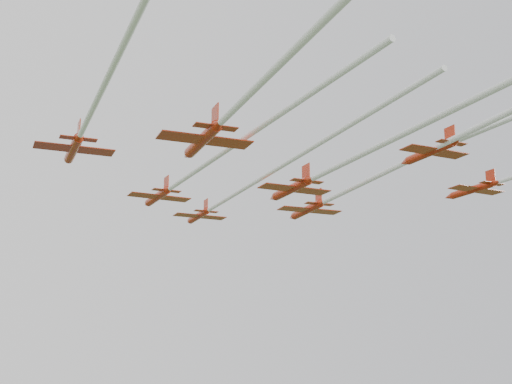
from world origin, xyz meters
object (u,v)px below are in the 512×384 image
jet_lead (244,189)px  jet_row2_left (198,169)px  jet_row2_right (356,186)px  jet_row3_left (96,103)px  jet_row4_left (245,99)px  jet_row3_mid (345,163)px

jet_lead → jet_row2_left: size_ratio=1.14×
jet_lead → jet_row2_right: (12.35, -9.29, -0.25)m
jet_row2_left → jet_row2_right: jet_row2_right is taller
jet_lead → jet_row2_left: bearing=-137.8°
jet_lead → jet_row3_left: 36.55m
jet_lead → jet_row4_left: size_ratio=1.25×
jet_row2_right → jet_row2_left: bearing=-176.2°
jet_row2_right → jet_row3_left: bearing=-153.0°
jet_row2_right → jet_row3_mid: size_ratio=1.11×
jet_lead → jet_row3_mid: 20.79m
jet_row3_left → jet_row4_left: jet_row3_left is taller
jet_row2_left → jet_row3_mid: 18.07m
jet_row2_left → jet_row3_left: (-17.34, -15.76, -0.00)m
jet_row2_right → jet_row3_left: (-40.15, -14.43, -0.42)m
jet_row3_left → jet_row3_mid: (30.22, 3.12, -0.64)m
jet_row2_left → jet_row3_left: bearing=-135.4°
jet_row2_right → jet_row4_left: 37.97m
jet_row3_mid → jet_row4_left: size_ratio=1.04×
jet_row3_mid → jet_row2_left: bearing=139.2°
jet_lead → jet_row3_mid: bearing=-78.3°
jet_row3_left → jet_row2_left: bearing=49.1°
jet_lead → jet_row3_left: (-27.80, -23.72, -0.67)m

